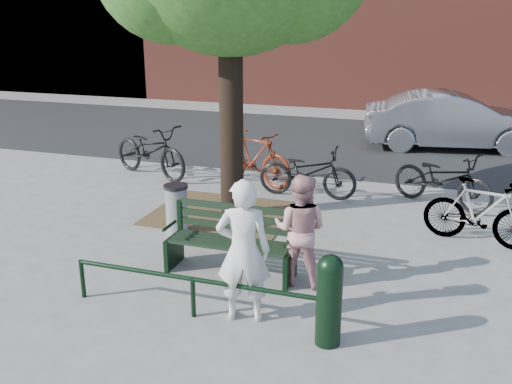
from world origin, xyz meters
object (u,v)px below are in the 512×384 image
(park_bench, at_px, (232,239))
(bicycle_c, at_px, (307,172))
(person_left, at_px, (243,251))
(parked_car, at_px, (453,121))
(person_right, at_px, (300,230))
(litter_bin, at_px, (177,208))
(bollard, at_px, (329,297))

(park_bench, bearing_deg, bicycle_c, 86.86)
(person_left, distance_m, parked_car, 9.98)
(person_left, xyz_separation_m, person_right, (0.38, 1.11, -0.11))
(litter_bin, height_order, parked_car, parked_car)
(person_left, bearing_deg, park_bench, -77.99)
(park_bench, distance_m, bollard, 2.09)
(person_right, xyz_separation_m, bollard, (0.65, -1.31, -0.19))
(park_bench, xyz_separation_m, parked_car, (2.78, 8.60, 0.25))
(person_left, relative_size, litter_bin, 2.13)
(person_left, bearing_deg, person_right, -123.76)
(park_bench, xyz_separation_m, bicycle_c, (0.19, 3.53, 0.02))
(bollard, bearing_deg, litter_bin, 140.70)
(park_bench, bearing_deg, litter_bin, 141.35)
(bollard, xyz_separation_m, parked_car, (1.18, 9.94, 0.18))
(litter_bin, bearing_deg, park_bench, -38.65)
(person_right, bearing_deg, park_bench, 0.87)
(park_bench, relative_size, litter_bin, 2.19)
(bollard, bearing_deg, person_right, 116.37)
(person_right, bearing_deg, bicycle_c, -75.69)
(park_bench, relative_size, person_left, 1.03)
(parked_car, bearing_deg, bollard, 163.43)
(park_bench, relative_size, bollard, 1.69)
(bollard, bearing_deg, parked_car, 83.21)
(person_right, xyz_separation_m, bicycle_c, (-0.76, 3.56, -0.24))
(bollard, bearing_deg, bicycle_c, 106.11)
(bollard, height_order, parked_car, parked_car)
(person_right, distance_m, litter_bin, 2.59)
(park_bench, distance_m, bicycle_c, 3.54)
(litter_bin, distance_m, parked_car, 8.59)
(bollard, xyz_separation_m, litter_bin, (-2.96, 2.43, -0.15))
(person_left, height_order, person_right, person_left)
(person_left, height_order, bollard, person_left)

